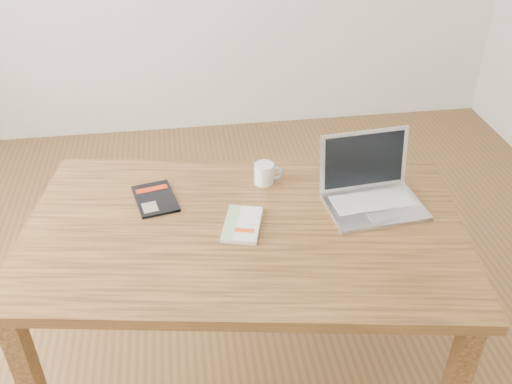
{
  "coord_description": "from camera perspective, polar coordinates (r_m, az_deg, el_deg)",
  "views": [
    {
      "loc": [
        -0.22,
        -1.7,
        1.95
      ],
      "look_at": [
        0.01,
        -0.12,
        0.85
      ],
      "focal_mm": 40.0,
      "sensor_mm": 36.0,
      "label": 1
    }
  ],
  "objects": [
    {
      "name": "desk",
      "position": [
        2.0,
        -1.17,
        -5.56
      ],
      "size": [
        1.63,
        1.1,
        0.75
      ],
      "rotation": [
        0.0,
        0.0,
        -0.17
      ],
      "color": "#57381A",
      "rests_on": "ground"
    },
    {
      "name": "coffee_mug",
      "position": [
        2.15,
        0.9,
        1.9
      ],
      "size": [
        0.11,
        0.07,
        0.08
      ],
      "rotation": [
        0.0,
        0.0,
        -0.07
      ],
      "color": "silver",
      "rests_on": "desk"
    },
    {
      "name": "white_guidebook",
      "position": [
        1.95,
        -1.39,
        -3.25
      ],
      "size": [
        0.17,
        0.22,
        0.02
      ],
      "rotation": [
        0.0,
        0.0,
        -0.27
      ],
      "color": "beige",
      "rests_on": "desk"
    },
    {
      "name": "laptop",
      "position": [
        2.08,
        11.41,
        0.25
      ],
      "size": [
        0.36,
        0.3,
        0.24
      ],
      "rotation": [
        0.0,
        0.0,
        0.09
      ],
      "color": "silver",
      "rests_on": "desk"
    },
    {
      "name": "black_guidebook",
      "position": [
        2.11,
        -10.05,
        -0.65
      ],
      "size": [
        0.18,
        0.23,
        0.01
      ],
      "rotation": [
        0.0,
        0.0,
        0.22
      ],
      "color": "black",
      "rests_on": "desk"
    },
    {
      "name": "room",
      "position": [
        1.81,
        -3.18,
        15.29
      ],
      "size": [
        4.04,
        4.04,
        2.7
      ],
      "color": "brown",
      "rests_on": "ground"
    }
  ]
}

